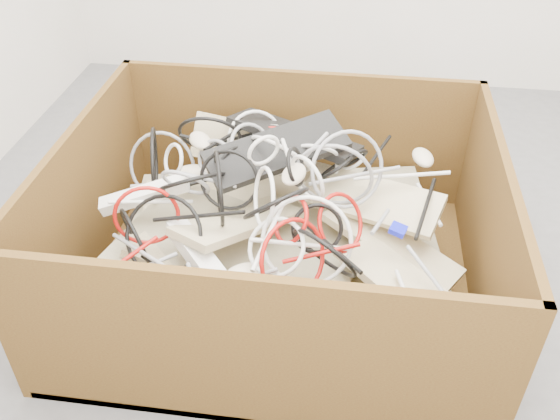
# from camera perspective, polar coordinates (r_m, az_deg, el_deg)

# --- Properties ---
(ground) EXTENTS (3.00, 3.00, 0.00)m
(ground) POSITION_cam_1_polar(r_m,az_deg,el_deg) (2.14, 5.40, -5.00)
(ground) COLOR #555557
(ground) RESTS_ON ground
(cardboard_box) EXTENTS (1.28, 1.07, 0.55)m
(cardboard_box) POSITION_cam_1_polar(r_m,az_deg,el_deg) (1.96, -0.63, -4.17)
(cardboard_box) COLOR #422910
(cardboard_box) RESTS_ON ground
(keyboard_pile) EXTENTS (1.08, 0.91, 0.40)m
(keyboard_pile) POSITION_cam_1_polar(r_m,az_deg,el_deg) (1.89, 0.89, -0.16)
(keyboard_pile) COLOR beige
(keyboard_pile) RESTS_ON cardboard_box
(mice_scatter) EXTENTS (0.85, 0.68, 0.19)m
(mice_scatter) POSITION_cam_1_polar(r_m,az_deg,el_deg) (1.87, -0.81, 2.80)
(mice_scatter) COLOR beige
(mice_scatter) RESTS_ON keyboard_pile
(power_strip_left) EXTENTS (0.28, 0.13, 0.11)m
(power_strip_left) POSITION_cam_1_polar(r_m,az_deg,el_deg) (1.90, -12.61, 1.44)
(power_strip_left) COLOR white
(power_strip_left) RESTS_ON keyboard_pile
(power_strip_right) EXTENTS (0.26, 0.26, 0.10)m
(power_strip_right) POSITION_cam_1_polar(r_m,az_deg,el_deg) (1.68, -7.37, -4.63)
(power_strip_right) COLOR white
(power_strip_right) RESTS_ON keyboard_pile
(vga_plug) EXTENTS (0.06, 0.05, 0.03)m
(vga_plug) POSITION_cam_1_polar(r_m,az_deg,el_deg) (1.75, 11.01, -1.82)
(vga_plug) COLOR #0D14D0
(vga_plug) RESTS_ON keyboard_pile
(cable_tangle) EXTENTS (1.11, 0.89, 0.46)m
(cable_tangle) POSITION_cam_1_polar(r_m,az_deg,el_deg) (1.82, -2.46, 2.36)
(cable_tangle) COLOR black
(cable_tangle) RESTS_ON keyboard_pile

